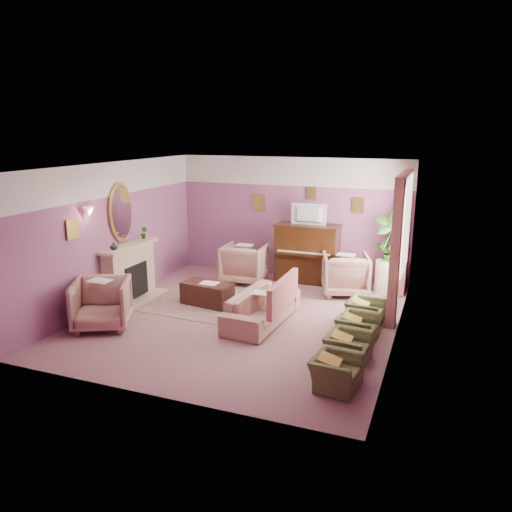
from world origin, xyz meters
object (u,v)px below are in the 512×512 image
(sofa, at_px, (262,301))
(floral_armchair_front, at_px, (101,301))
(olive_chair_a, at_px, (336,367))
(television, at_px, (308,213))
(side_table, at_px, (387,277))
(olive_chair_b, at_px, (348,343))
(olive_chair_d, at_px, (365,308))
(olive_chair_c, at_px, (358,324))
(coffee_table, at_px, (207,294))
(piano, at_px, (307,254))
(floral_armchair_right, at_px, (345,272))
(floral_armchair_left, at_px, (244,261))

(sofa, height_order, floral_armchair_front, floral_armchair_front)
(olive_chair_a, bearing_deg, television, 110.25)
(olive_chair_a, xyz_separation_m, side_table, (0.14, 4.44, 0.05))
(olive_chair_a, bearing_deg, olive_chair_b, 90.00)
(olive_chair_b, relative_size, olive_chair_d, 1.00)
(television, height_order, olive_chair_c, television)
(television, bearing_deg, coffee_table, -123.00)
(olive_chair_d, bearing_deg, television, 128.83)
(sofa, xyz_separation_m, olive_chair_c, (1.76, -0.22, -0.10))
(television, bearing_deg, side_table, -3.29)
(olive_chair_b, relative_size, olive_chair_c, 1.00)
(piano, relative_size, olive_chair_b, 2.03)
(floral_armchair_front, relative_size, olive_chair_b, 1.41)
(piano, bearing_deg, floral_armchair_right, -30.75)
(floral_armchair_right, bearing_deg, television, 151.41)
(television, bearing_deg, olive_chair_a, -69.75)
(floral_armchair_front, distance_m, olive_chair_b, 4.31)
(television, relative_size, floral_armchair_left, 0.82)
(floral_armchair_left, relative_size, floral_armchair_right, 1.00)
(floral_armchair_front, xyz_separation_m, olive_chair_b, (4.31, 0.21, -0.19))
(television, relative_size, coffee_table, 0.80)
(olive_chair_c, bearing_deg, floral_armchair_right, 105.99)
(coffee_table, height_order, floral_armchair_left, floral_armchair_left)
(floral_armchair_left, height_order, floral_armchair_right, same)
(coffee_table, bearing_deg, floral_armchair_right, 34.28)
(sofa, distance_m, olive_chair_b, 2.05)
(television, relative_size, olive_chair_d, 1.16)
(olive_chair_d, bearing_deg, piano, 128.16)
(television, distance_m, coffee_table, 2.96)
(television, relative_size, sofa, 0.41)
(olive_chair_b, bearing_deg, side_table, 87.71)
(olive_chair_b, height_order, olive_chair_c, same)
(olive_chair_c, bearing_deg, olive_chair_a, -90.00)
(floral_armchair_left, xyz_separation_m, floral_armchair_right, (2.33, -0.05, 0.00))
(floral_armchair_right, height_order, olive_chair_b, floral_armchair_right)
(sofa, bearing_deg, olive_chair_d, 18.90)
(television, height_order, olive_chair_a, television)
(piano, xyz_separation_m, olive_chair_d, (1.68, -2.13, -0.35))
(piano, height_order, coffee_table, piano)
(side_table, bearing_deg, olive_chair_c, -92.95)
(floral_armchair_left, distance_m, olive_chair_a, 5.05)
(olive_chair_c, bearing_deg, olive_chair_b, -90.00)
(olive_chair_c, relative_size, side_table, 0.99)
(olive_chair_c, distance_m, side_table, 2.80)
(piano, relative_size, olive_chair_a, 2.03)
(television, height_order, floral_armchair_front, television)
(olive_chair_a, bearing_deg, sofa, 133.49)
(piano, bearing_deg, olive_chair_d, -51.84)
(floral_armchair_right, xyz_separation_m, olive_chair_a, (0.68, -4.00, -0.19))
(floral_armchair_right, xyz_separation_m, floral_armchair_front, (-3.63, -3.38, 0.00))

